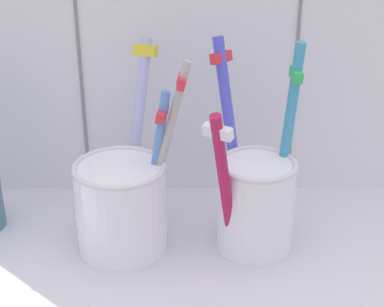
% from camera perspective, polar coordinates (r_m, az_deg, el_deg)
% --- Properties ---
extents(counter_slab, '(0.64, 0.22, 0.02)m').
position_cam_1_polar(counter_slab, '(0.59, 0.00, -9.22)').
color(counter_slab, silver).
rests_on(counter_slab, ground).
extents(toothbrush_cup_left, '(0.10, 0.13, 0.18)m').
position_cam_1_polar(toothbrush_cup_left, '(0.56, -5.97, -4.09)').
color(toothbrush_cup_left, white).
rests_on(toothbrush_cup_left, counter_slab).
extents(toothbrush_cup_right, '(0.09, 0.11, 0.19)m').
position_cam_1_polar(toothbrush_cup_right, '(0.56, 6.05, -3.79)').
color(toothbrush_cup_right, white).
rests_on(toothbrush_cup_right, counter_slab).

